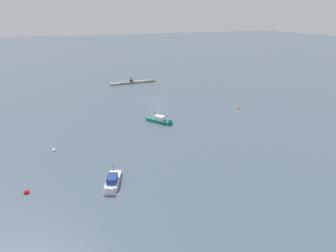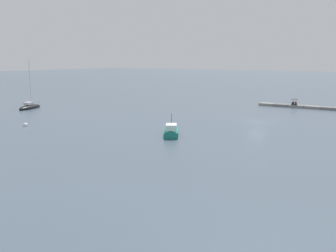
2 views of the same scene
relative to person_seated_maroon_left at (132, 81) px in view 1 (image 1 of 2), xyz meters
The scene contains 10 objects.
ground_plane 21.16m from the person_seated_maroon_left, 90.64° to the left, with size 500.00×500.00×0.00m, color #475666.
seawall_pier 0.56m from the person_seated_maroon_left, behind, with size 15.03×1.71×0.51m.
person_seated_maroon_left is the anchor object (origin of this frame).
person_seated_dark_right 0.56m from the person_seated_maroon_left, ahead, with size 0.43×0.63×0.73m.
umbrella_open_black 0.92m from the person_seated_maroon_left, ahead, with size 1.48×1.48×1.31m.
motorboat_teal_near 37.75m from the person_seated_maroon_left, 82.95° to the left, with size 4.46×5.72×3.18m.
motorboat_white_mid 60.18m from the person_seated_maroon_left, 71.36° to the left, with size 3.47×5.51×2.97m.
mooring_buoy_near 61.97m from the person_seated_maroon_left, 61.43° to the left, with size 0.68×0.68×0.68m.
mooring_buoy_mid 50.19m from the person_seated_maroon_left, 58.98° to the left, with size 0.67×0.67×0.67m.
mooring_buoy_far 39.42m from the person_seated_maroon_left, 114.09° to the left, with size 0.59×0.59×0.59m.
Camera 1 is at (25.21, 68.67, 21.30)m, focal length 30.73 mm.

